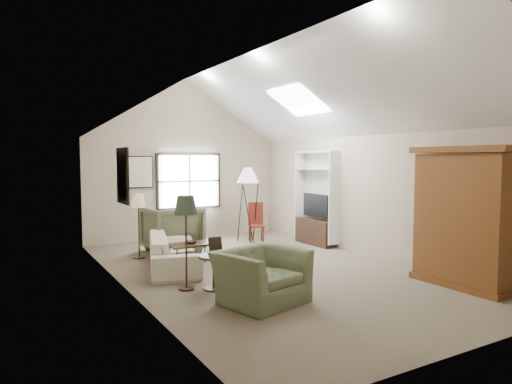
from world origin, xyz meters
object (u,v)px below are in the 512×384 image
side_chair (256,222)px  coffee_table (192,255)px  armchair_near (261,276)px  side_table (216,272)px  sofa (174,252)px  armchair_far (172,229)px  armoire (465,217)px

side_chair → coffee_table: bearing=-121.7°
side_chair → armchair_near: bearing=-95.9°
armchair_near → side_table: armchair_near is taller
sofa → armchair_far: bearing=-2.4°
armchair_far → coffee_table: size_ratio=1.29×
sofa → armchair_far: (0.49, 1.43, 0.19)m
side_chair → sofa: bearing=-125.8°
armoire → sofa: size_ratio=1.03×
sofa → armchair_near: size_ratio=1.87×
side_table → side_chair: 4.11m
armoire → side_table: size_ratio=4.13×
sofa → coffee_table: 0.35m
coffee_table → side_chair: bearing=34.8°
side_table → armoire: bearing=-27.5°
armchair_near → side_chair: size_ratio=1.20×
armoire → armchair_near: bearing=164.5°
side_chair → armoire: bearing=-56.4°
armoire → sofa: (-3.58, 3.41, -0.79)m
sofa → coffee_table: sofa is taller
sofa → armchair_far: size_ratio=1.92×
armchair_near → coffee_table: (-0.04, 2.48, -0.15)m
armoire → armchair_far: (-3.09, 4.84, -0.59)m
sofa → side_table: sofa is taller
armchair_far → coffee_table: 1.50m
coffee_table → armchair_far: bearing=84.1°
armchair_near → armchair_far: armchair_far is taller
armoire → coffee_table: (-3.24, 3.37, -0.88)m
side_table → side_chair: (2.58, 3.19, 0.21)m
armchair_far → side_table: (-0.39, -3.03, -0.24)m
armchair_near → side_table: size_ratio=2.14×
armoire → side_chair: (-0.89, 5.00, -0.62)m
sofa → side_chair: size_ratio=2.24×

